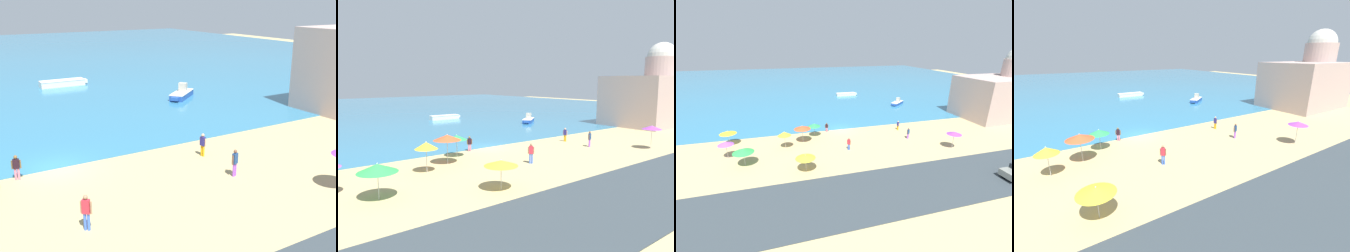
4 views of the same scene
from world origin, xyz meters
TOP-DOWN VIEW (x-y plane):
  - ground_plane at (0.00, 0.00)m, footprint 160.00×160.00m
  - sea at (0.00, 55.00)m, footprint 150.00×110.00m
  - coastal_road at (0.00, -18.00)m, footprint 80.00×8.00m
  - beach_umbrella_0 at (13.19, -11.52)m, footprint 1.98×1.98m
  - beach_umbrella_1 at (-14.23, -8.77)m, footprint 2.47×2.47m
  - beach_umbrella_2 at (-9.37, -5.12)m, footprint 1.82×1.82m
  - beach_umbrella_3 at (-4.76, -1.84)m, footprint 1.96×1.96m
  - beach_umbrella_4 at (-7.28, -12.03)m, footprint 2.29×2.29m
  - beach_umbrella_5 at (-6.78, -3.71)m, footprint 2.43×2.43m
  - bather_0 at (9.35, -2.92)m, footprint 0.29×0.56m
  - bather_1 at (-2.52, -0.50)m, footprint 0.55×0.31m
  - bather_2 at (-0.96, -8.10)m, footprint 0.46×0.40m
  - bather_3 at (9.03, -6.74)m, footprint 0.55×0.32m
  - skiff_nearshore at (17.67, 12.76)m, footprint 4.29×3.81m
  - skiff_offshore at (8.46, 25.70)m, footprint 5.86×1.69m
  - harbor_fortress at (32.67, -1.04)m, footprint 13.43×10.08m

SIDE VIEW (x-z plane):
  - ground_plane at x=0.00m, z-range 0.00..0.00m
  - sea at x=0.00m, z-range 0.00..0.05m
  - coastal_road at x=0.00m, z-range 0.00..0.06m
  - skiff_offshore at x=8.46m, z-range 0.05..0.83m
  - skiff_nearshore at x=17.67m, z-range -0.32..1.25m
  - bather_1 at x=-2.52m, z-range 0.09..1.67m
  - bather_0 at x=9.35m, z-range 0.10..1.74m
  - bather_3 at x=9.03m, z-range 0.11..1.84m
  - bather_2 at x=-0.96m, z-range 0.12..1.93m
  - beach_umbrella_4 at x=-7.28m, z-range 0.79..2.89m
  - beach_umbrella_3 at x=-4.76m, z-range 0.79..2.95m
  - beach_umbrella_1 at x=-14.23m, z-range 0.83..3.14m
  - beach_umbrella_2 at x=-9.37m, z-range 0.92..3.45m
  - beach_umbrella_0 at x=13.19m, z-range 1.03..3.61m
  - beach_umbrella_5 at x=-6.78m, z-range 1.02..3.68m
  - harbor_fortress at x=32.67m, z-range -1.94..11.65m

